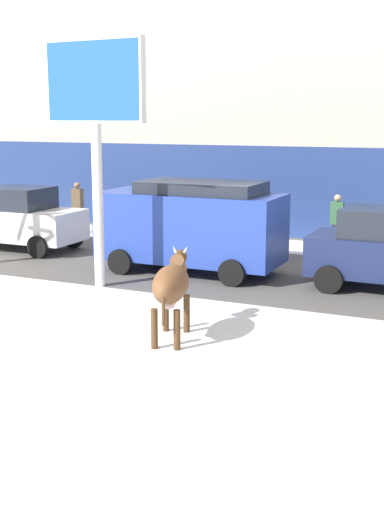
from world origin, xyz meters
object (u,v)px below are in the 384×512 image
at_px(cow_brown, 172,285).
at_px(car_blue_van, 192,224).
at_px(pedestrian_near_billboard, 337,224).
at_px(car_white_hatchback, 23,219).
at_px(pedestrian_far_left, 78,208).
at_px(billboard, 95,97).

xyz_separation_m(cow_brown, car_blue_van, (-1.88, 4.95, 0.25)).
relative_size(car_blue_van, pedestrian_near_billboard, 2.66).
height_order(cow_brown, pedestrian_near_billboard, pedestrian_near_billboard).
bearing_deg(cow_brown, car_blue_van, 110.74).
relative_size(car_white_hatchback, pedestrian_far_left, 2.03).
relative_size(car_white_hatchback, car_blue_van, 0.76).
relative_size(cow_brown, pedestrian_far_left, 1.12).
bearing_deg(billboard, pedestrian_near_billboard, 55.16).
bearing_deg(car_blue_van, billboard, -120.77).
bearing_deg(car_white_hatchback, pedestrian_far_left, 92.77).
height_order(billboard, car_white_hatchback, billboard).
bearing_deg(pedestrian_near_billboard, car_white_hatchback, -160.27).
distance_m(car_blue_van, pedestrian_near_billboard, 4.72).
bearing_deg(cow_brown, pedestrian_far_left, 131.94).
xyz_separation_m(billboard, pedestrian_near_billboard, (4.17, 5.99, -3.43)).
xyz_separation_m(billboard, pedestrian_far_left, (-4.62, 5.99, -3.43)).
bearing_deg(pedestrian_far_left, car_blue_van, -32.26).
bearing_deg(pedestrian_far_left, cow_brown, -48.06).
bearing_deg(pedestrian_near_billboard, pedestrian_far_left, 180.00).
height_order(cow_brown, billboard, billboard).
bearing_deg(pedestrian_near_billboard, car_blue_van, -127.10).
height_order(billboard, pedestrian_far_left, billboard).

